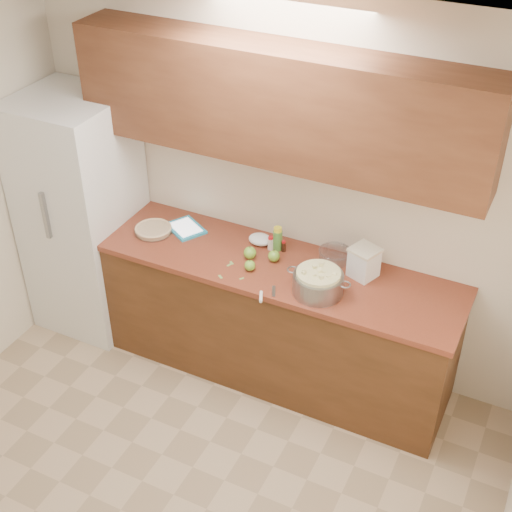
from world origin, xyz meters
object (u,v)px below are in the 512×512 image
at_px(colander, 318,282).
at_px(pie, 153,230).
at_px(flour_canister, 364,262).
at_px(tablet, 186,228).

bearing_deg(colander, pie, 174.25).
height_order(flour_canister, tablet, flour_canister).
bearing_deg(pie, tablet, 35.91).
bearing_deg(tablet, flour_canister, 31.49).
height_order(pie, tablet, pie).
xyz_separation_m(pie, tablet, (0.18, 0.13, -0.01)).
xyz_separation_m(colander, tablet, (-1.09, 0.26, -0.07)).
bearing_deg(tablet, pie, -113.86).
relative_size(flour_canister, tablet, 0.65).
height_order(pie, flour_canister, flour_canister).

